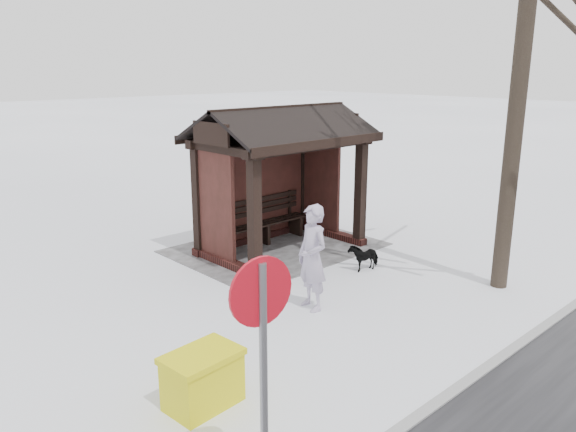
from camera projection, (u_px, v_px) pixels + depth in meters
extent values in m
plane|color=white|center=(282.00, 250.00, 12.18)|extent=(120.00, 120.00, 0.00)
cube|color=gray|center=(532.00, 336.00, 8.29)|extent=(120.00, 0.15, 0.06)
cube|color=gray|center=(276.00, 248.00, 12.32)|extent=(4.20, 3.20, 0.02)
cube|color=#3A1815|center=(255.00, 238.00, 12.80)|extent=(3.30, 0.22, 0.16)
cube|color=#3A1815|center=(329.00, 233.00, 13.15)|extent=(0.22, 2.10, 0.16)
cube|color=#3A1815|center=(226.00, 263.00, 11.17)|extent=(0.22, 2.10, 0.16)
cube|color=black|center=(360.00, 195.00, 12.24)|extent=(0.20, 0.20, 2.30)
cube|color=black|center=(255.00, 220.00, 10.26)|extent=(0.20, 0.20, 2.30)
cube|color=black|center=(303.00, 183.00, 13.51)|extent=(0.20, 0.20, 2.30)
cube|color=black|center=(199.00, 203.00, 11.53)|extent=(0.20, 0.20, 2.30)
cube|color=#321813|center=(255.00, 188.00, 12.50)|extent=(2.80, 0.08, 2.14)
cube|color=#321813|center=(320.00, 183.00, 13.08)|extent=(0.08, 1.17, 2.14)
cube|color=#321813|center=(215.00, 204.00, 11.10)|extent=(0.08, 1.17, 2.14)
cube|color=black|center=(313.00, 146.00, 10.94)|extent=(3.40, 0.20, 0.18)
cube|color=black|center=(254.00, 138.00, 12.21)|extent=(3.40, 0.20, 0.18)
cylinder|color=black|center=(524.00, 40.00, 9.10)|extent=(0.29, 0.29, 8.55)
imported|color=#AEA1BD|center=(312.00, 258.00, 9.04)|extent=(0.53, 0.71, 1.75)
imported|color=black|center=(364.00, 256.00, 10.97)|extent=(0.66, 0.37, 0.53)
cube|color=#D5CE0C|center=(203.00, 382.00, 6.54)|extent=(0.88, 0.62, 0.60)
cube|color=#D5CE0C|center=(202.00, 356.00, 6.45)|extent=(0.92, 0.67, 0.07)
cylinder|color=slate|center=(264.00, 391.00, 4.81)|extent=(0.07, 0.07, 2.33)
cylinder|color=red|center=(261.00, 292.00, 4.59)|extent=(0.61, 0.09, 0.61)
cylinder|color=white|center=(259.00, 291.00, 4.60)|extent=(0.47, 0.08, 0.47)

